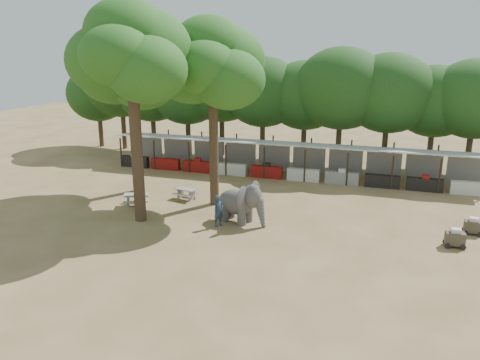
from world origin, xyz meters
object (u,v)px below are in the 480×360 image
(yard_tree_back, at_px, (211,65))
(cart_front, at_px, (455,238))
(handler, at_px, (218,211))
(cart_back, at_px, (473,226))
(yard_tree_center, at_px, (130,54))
(picnic_table_near, at_px, (136,198))
(yard_tree_left, at_px, (130,69))
(picnic_table_far, at_px, (186,192))
(elephant, at_px, (241,202))

(yard_tree_back, distance_m, cart_front, 16.22)
(handler, distance_m, cart_back, 13.51)
(yard_tree_center, distance_m, picnic_table_near, 9.06)
(yard_tree_left, height_order, picnic_table_far, yard_tree_left)
(yard_tree_back, distance_m, handler, 8.68)
(elephant, height_order, handler, elephant)
(yard_tree_left, xyz_separation_m, handler, (7.70, -4.73, -7.31))
(yard_tree_left, relative_size, yard_tree_back, 0.97)
(yard_tree_back, bearing_deg, cart_back, -3.02)
(yard_tree_left, distance_m, picnic_table_near, 8.42)
(picnic_table_far, height_order, cart_back, cart_back)
(yard_tree_left, bearing_deg, cart_front, -10.98)
(yard_tree_back, height_order, picnic_table_far, yard_tree_back)
(picnic_table_far, bearing_deg, handler, -33.92)
(picnic_table_near, relative_size, cart_front, 1.83)
(elephant, distance_m, handler, 1.43)
(handler, xyz_separation_m, cart_front, (12.09, 0.89, -0.41))
(cart_front, bearing_deg, picnic_table_far, 164.41)
(yard_tree_back, distance_m, cart_back, 16.95)
(yard_tree_left, bearing_deg, picnic_table_near, -61.62)
(yard_tree_left, bearing_deg, picnic_table_far, -11.88)
(elephant, xyz_separation_m, cart_front, (11.06, -0.06, -0.70))
(handler, height_order, picnic_table_far, handler)
(yard_tree_center, xyz_separation_m, handler, (4.70, 0.27, -8.32))
(yard_tree_left, distance_m, cart_back, 22.34)
(yard_tree_center, xyz_separation_m, yard_tree_back, (3.00, 4.00, -0.67))
(yard_tree_back, relative_size, picnic_table_near, 5.97)
(yard_tree_back, distance_m, picnic_table_near, 9.38)
(handler, height_order, picnic_table_near, handler)
(cart_front, bearing_deg, picnic_table_near, 172.43)
(yard_tree_center, xyz_separation_m, picnic_table_far, (1.04, 4.15, -8.75))
(picnic_table_near, distance_m, cart_front, 18.20)
(picnic_table_near, relative_size, cart_back, 1.95)
(handler, bearing_deg, elephant, -18.93)
(elephant, height_order, cart_front, elephant)
(picnic_table_near, height_order, cart_front, cart_front)
(elephant, relative_size, cart_back, 3.24)
(handler, bearing_deg, cart_front, -57.57)
(yard_tree_center, bearing_deg, cart_back, 10.19)
(yard_tree_back, relative_size, elephant, 3.59)
(yard_tree_center, bearing_deg, picnic_table_far, 75.99)
(yard_tree_center, relative_size, cart_front, 11.57)
(picnic_table_near, distance_m, cart_back, 19.31)
(yard_tree_left, distance_m, cart_front, 21.58)
(cart_front, relative_size, cart_back, 1.06)
(yard_tree_left, xyz_separation_m, elephant, (8.72, -3.78, -7.03))
(handler, bearing_deg, picnic_table_far, 71.60)
(yard_tree_back, height_order, elephant, yard_tree_back)
(yard_tree_center, xyz_separation_m, cart_front, (16.78, 1.16, -8.73))
(cart_front, bearing_deg, yard_tree_back, 163.52)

